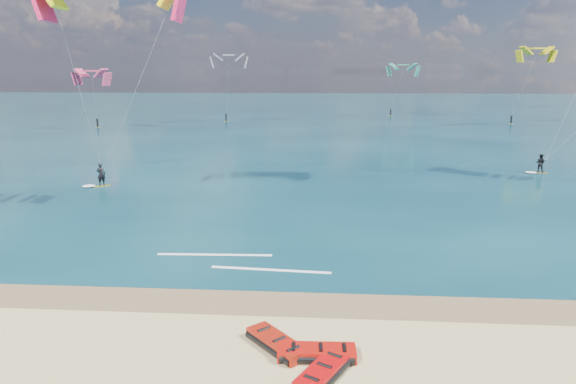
% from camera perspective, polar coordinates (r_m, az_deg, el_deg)
% --- Properties ---
extents(ground, '(320.00, 320.00, 0.00)m').
position_cam_1_polar(ground, '(56.63, -1.70, 4.19)').
color(ground, tan).
rests_on(ground, ground).
extents(wet_sand_strip, '(320.00, 2.40, 0.01)m').
position_cam_1_polar(wet_sand_strip, '(21.38, -11.59, -11.63)').
color(wet_sand_strip, brown).
rests_on(wet_sand_strip, ground).
extents(sea, '(320.00, 200.00, 0.04)m').
position_cam_1_polar(sea, '(120.11, 1.31, 8.99)').
color(sea, '#0A2C38').
rests_on(sea, ground).
extents(packed_kite_left, '(2.73, 1.26, 0.43)m').
position_cam_1_polar(packed_kite_left, '(17.20, 3.21, -17.94)').
color(packed_kite_left, '#B81109').
rests_on(packed_kite_left, ground).
extents(packed_kite_mid, '(2.65, 2.77, 0.43)m').
position_cam_1_polar(packed_kite_mid, '(17.70, -1.26, -16.96)').
color(packed_kite_mid, '#9C190A').
rests_on(packed_kite_mid, ground).
extents(packed_kite_right, '(2.16, 2.68, 0.42)m').
position_cam_1_polar(packed_kite_right, '(16.28, 3.87, -19.94)').
color(packed_kite_right, '#BC0809').
rests_on(packed_kite_right, ground).
extents(kitesurfer_main, '(12.27, 8.93, 16.07)m').
position_cam_1_polar(kitesurfer_main, '(38.01, -19.70, 11.34)').
color(kitesurfer_main, '#C9D218').
rests_on(kitesurfer_main, sea).
extents(shoreline_foam, '(8.63, 2.34, 0.01)m').
position_cam_1_polar(shoreline_foam, '(24.81, -5.23, -7.73)').
color(shoreline_foam, white).
rests_on(shoreline_foam, ground).
extents(distant_kites, '(75.69, 30.32, 12.53)m').
position_cam_1_polar(distant_kites, '(90.13, 5.16, 11.02)').
color(distant_kites, yellow).
rests_on(distant_kites, ground).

